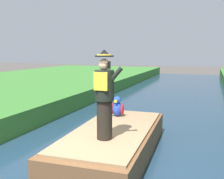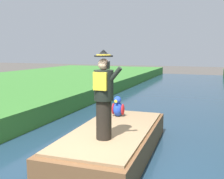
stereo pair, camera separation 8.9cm
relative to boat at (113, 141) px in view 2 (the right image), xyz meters
name	(u,v)px [view 2 (the right image)]	position (x,y,z in m)	size (l,w,h in m)	color
ground_plane	(92,179)	(0.00, -1.21, -0.40)	(80.00, 80.00, 0.00)	#4C4742
canal_water	(92,177)	(0.00, -1.21, -0.35)	(5.96, 48.00, 0.10)	#1E384C
boat	(113,141)	(0.00, 0.00, 0.00)	(1.97, 4.27, 0.61)	brown
person_pirate	(104,95)	(0.09, -0.77, 1.23)	(0.61, 0.42, 1.85)	black
parrot_plush	(118,108)	(-0.30, 1.17, 0.55)	(0.36, 0.35, 0.57)	blue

